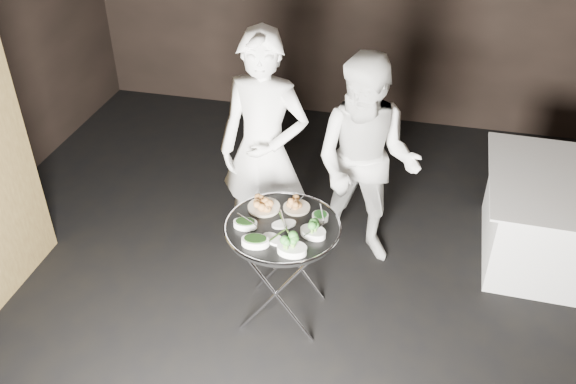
% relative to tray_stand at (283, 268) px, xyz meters
% --- Properties ---
extents(floor, '(6.00, 7.00, 0.05)m').
position_rel_tray_stand_xyz_m(floor, '(0.20, -0.37, -0.46)').
color(floor, black).
rests_on(floor, ground).
extents(tray_stand, '(0.52, 0.44, 0.77)m').
position_rel_tray_stand_xyz_m(tray_stand, '(0.00, 0.00, 0.00)').
color(tray_stand, silver).
rests_on(tray_stand, floor).
extents(serving_tray, '(0.75, 0.75, 0.04)m').
position_rel_tray_stand_xyz_m(serving_tray, '(-0.00, 0.00, 0.35)').
color(serving_tray, black).
rests_on(serving_tray, tray_stand).
extents(potato_plate_a, '(0.22, 0.22, 0.08)m').
position_rel_tray_stand_xyz_m(potato_plate_a, '(-0.17, 0.15, 0.39)').
color(potato_plate_a, beige).
rests_on(potato_plate_a, serving_tray).
extents(potato_plate_b, '(0.18, 0.18, 0.06)m').
position_rel_tray_stand_xyz_m(potato_plate_b, '(0.05, 0.20, 0.38)').
color(potato_plate_b, beige).
rests_on(potato_plate_b, serving_tray).
extents(greens_bowl, '(0.11, 0.11, 0.06)m').
position_rel_tray_stand_xyz_m(greens_bowl, '(0.22, 0.12, 0.38)').
color(greens_bowl, silver).
rests_on(greens_bowl, serving_tray).
extents(asparagus_plate_a, '(0.18, 0.15, 0.03)m').
position_rel_tray_stand_xyz_m(asparagus_plate_a, '(0.01, 0.01, 0.37)').
color(asparagus_plate_a, silver).
rests_on(asparagus_plate_a, serving_tray).
extents(asparagus_plate_b, '(0.19, 0.15, 0.03)m').
position_rel_tray_stand_xyz_m(asparagus_plate_b, '(-0.02, -0.15, 0.37)').
color(asparagus_plate_b, silver).
rests_on(asparagus_plate_b, serving_tray).
extents(spinach_bowl_a, '(0.16, 0.11, 0.06)m').
position_rel_tray_stand_xyz_m(spinach_bowl_a, '(-0.23, -0.06, 0.38)').
color(spinach_bowl_a, silver).
rests_on(spinach_bowl_a, serving_tray).
extents(spinach_bowl_b, '(0.19, 0.13, 0.07)m').
position_rel_tray_stand_xyz_m(spinach_bowl_b, '(-0.12, -0.22, 0.39)').
color(spinach_bowl_b, silver).
rests_on(spinach_bowl_b, serving_tray).
extents(broccoli_bowl_a, '(0.19, 0.16, 0.07)m').
position_rel_tray_stand_xyz_m(broccoli_bowl_a, '(0.21, -0.05, 0.39)').
color(broccoli_bowl_a, silver).
rests_on(broccoli_bowl_a, serving_tray).
extents(broccoli_bowl_b, '(0.18, 0.13, 0.08)m').
position_rel_tray_stand_xyz_m(broccoli_bowl_b, '(0.12, -0.24, 0.39)').
color(broccoli_bowl_b, silver).
rests_on(broccoli_bowl_b, serving_tray).
extents(serving_utensils, '(0.58, 0.43, 0.01)m').
position_rel_tray_stand_xyz_m(serving_utensils, '(0.02, 0.07, 0.41)').
color(serving_utensils, silver).
rests_on(serving_utensils, serving_tray).
extents(waiter_left, '(0.69, 0.48, 1.82)m').
position_rel_tray_stand_xyz_m(waiter_left, '(-0.30, 0.67, 0.48)').
color(waiter_left, white).
rests_on(waiter_left, floor).
extents(waiter_right, '(0.88, 0.72, 1.66)m').
position_rel_tray_stand_xyz_m(waiter_right, '(0.43, 0.80, 0.40)').
color(waiter_right, white).
rests_on(waiter_right, floor).
extents(dining_table, '(1.24, 1.24, 0.71)m').
position_rel_tray_stand_xyz_m(dining_table, '(1.95, 1.09, -0.08)').
color(dining_table, white).
rests_on(dining_table, floor).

